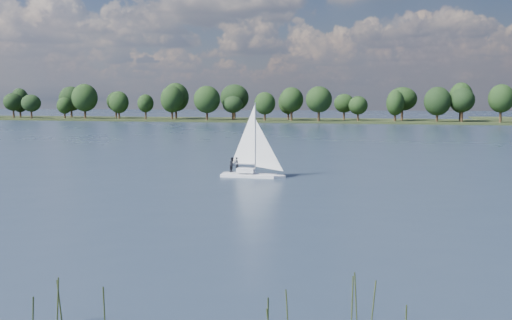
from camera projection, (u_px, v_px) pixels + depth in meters
The scene contains 6 objects.
ground at pixel (330, 141), 128.62m from camera, with size 700.00×700.00×0.00m, color #233342.
far_shore at pixel (360, 122), 236.81m from camera, with size 660.00×40.00×1.50m, color black.
sailboat at pixel (249, 156), 68.33m from camera, with size 7.14×2.02×9.38m.
pontoon at pixel (2, 120), 257.33m from camera, with size 4.00×2.00×0.50m, color #505254.
treeline at pixel (332, 102), 234.22m from camera, with size 562.81×73.77×17.62m.
reeds at pixel (27, 315), 22.44m from camera, with size 58.05×12.85×2.25m.
Camera 1 is at (14.28, -28.63, 9.36)m, focal length 40.00 mm.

